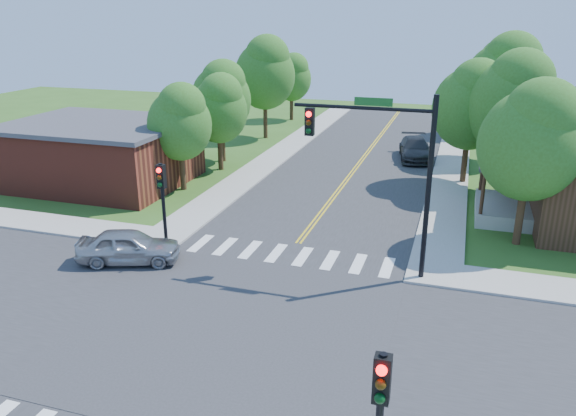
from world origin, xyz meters
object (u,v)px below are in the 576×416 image
(signal_pole_se, at_px, (380,404))
(signal_pole_nw, at_px, (162,189))
(car_silver, at_px, (129,247))
(signal_mast_ne, at_px, (385,156))
(car_dgrey, at_px, (415,149))

(signal_pole_se, height_order, signal_pole_nw, same)
(car_silver, bearing_deg, signal_pole_nw, -33.26)
(signal_pole_nw, bearing_deg, car_silver, -104.52)
(signal_mast_ne, bearing_deg, signal_pole_se, -81.44)
(car_dgrey, bearing_deg, signal_pole_se, -95.58)
(signal_pole_se, xyz_separation_m, car_silver, (-11.74, 9.12, -1.95))
(car_silver, xyz_separation_m, car_dgrey, (9.64, 21.14, 0.02))
(signal_pole_nw, bearing_deg, car_dgrey, 64.48)
(signal_mast_ne, height_order, car_silver, signal_mast_ne)
(signal_pole_nw, bearing_deg, signal_pole_se, -45.00)
(signal_pole_se, distance_m, signal_pole_nw, 15.84)
(car_silver, relative_size, car_dgrey, 0.84)
(signal_mast_ne, xyz_separation_m, car_dgrey, (-0.41, 19.05, -4.12))
(signal_pole_se, xyz_separation_m, signal_pole_nw, (-11.20, 11.20, 0.00))
(car_silver, bearing_deg, signal_pole_se, -146.60)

